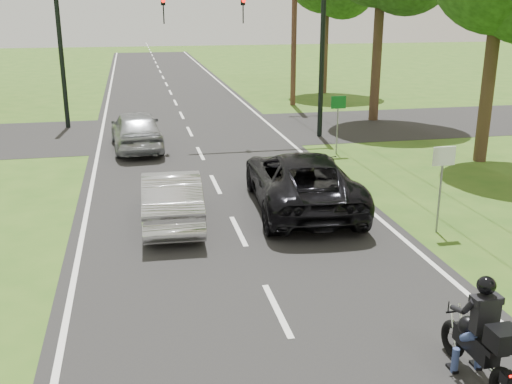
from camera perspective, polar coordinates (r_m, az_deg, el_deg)
ground at (r=11.02m, az=2.02°, el=-11.20°), size 140.00×140.00×0.00m
road at (r=20.22m, az=-4.67°, el=2.33°), size 8.00×100.00×0.01m
cross_road at (r=26.03m, az=-6.34°, el=5.73°), size 60.00×7.00×0.01m
motorcycle_rider at (r=9.38m, az=20.79°, el=-13.31°), size 0.56×1.97×1.70m
dark_suv at (r=16.04m, az=4.34°, el=1.14°), size 2.97×5.70×1.53m
silver_sedan at (r=15.06m, az=-8.05°, el=-0.48°), size 1.56×4.10×1.33m
silver_suv at (r=23.00m, az=-11.32°, el=5.84°), size 2.06×4.49×1.49m
traffic_signal at (r=24.08m, az=2.00°, el=14.80°), size 6.38×0.44×6.00m
signal_pole_far at (r=27.62m, az=-18.02°, el=11.97°), size 0.20×0.20×6.00m
utility_pole_far at (r=32.51m, az=3.68°, el=17.16°), size 1.60×0.28×10.00m
sign_white at (r=14.69m, az=17.36°, el=2.15°), size 0.55×0.07×2.12m
sign_green at (r=21.92m, az=7.82°, el=7.69°), size 0.55×0.07×2.12m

